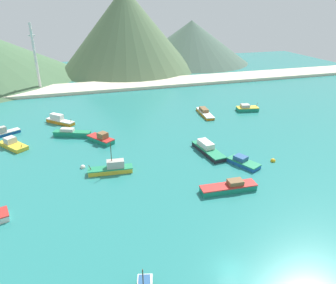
% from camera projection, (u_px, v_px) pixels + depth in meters
% --- Properties ---
extents(ground, '(260.00, 280.00, 0.50)m').
position_uv_depth(ground, '(166.00, 167.00, 68.41)').
color(ground, teal).
extents(fishing_boat_0, '(3.35, 10.85, 1.83)m').
position_uv_depth(fishing_boat_0, '(205.00, 113.00, 98.90)').
color(fishing_boat_0, orange).
rests_on(fishing_boat_0, ground).
extents(fishing_boat_1, '(9.85, 5.70, 2.19)m').
position_uv_depth(fishing_boat_1, '(72.00, 133.00, 83.12)').
color(fishing_boat_1, '#198466').
rests_on(fishing_boat_1, ground).
extents(fishing_boat_3, '(9.34, 3.13, 6.83)m').
position_uv_depth(fishing_boat_3, '(112.00, 168.00, 65.44)').
color(fishing_boat_3, gold).
rests_on(fishing_boat_3, ground).
extents(fishing_boat_4, '(5.69, 7.67, 1.87)m').
position_uv_depth(fishing_boat_4, '(243.00, 162.00, 68.64)').
color(fishing_boat_4, '#1E5BA8').
rests_on(fishing_boat_4, ground).
extents(fishing_boat_8, '(7.71, 5.52, 2.49)m').
position_uv_depth(fishing_boat_8, '(3.00, 132.00, 83.51)').
color(fishing_boat_8, '#14478C').
rests_on(fishing_boat_8, ground).
extents(fishing_boat_9, '(7.31, 4.40, 2.60)m').
position_uv_depth(fishing_boat_9, '(247.00, 108.00, 102.24)').
color(fishing_boat_9, '#198466').
rests_on(fishing_boat_9, ground).
extents(fishing_boat_10, '(6.66, 7.83, 2.75)m').
position_uv_depth(fishing_boat_10, '(101.00, 139.00, 79.59)').
color(fishing_boat_10, '#198466').
rests_on(fishing_boat_10, ground).
extents(fishing_boat_11, '(8.23, 8.11, 2.70)m').
position_uv_depth(fishing_boat_11, '(59.00, 120.00, 91.79)').
color(fishing_boat_11, orange).
rests_on(fishing_boat_11, ground).
extents(fishing_boat_12, '(10.92, 3.16, 2.14)m').
position_uv_depth(fishing_boat_12, '(229.00, 187.00, 59.18)').
color(fishing_boat_12, '#198466').
rests_on(fishing_boat_12, ground).
extents(fishing_boat_13, '(7.66, 8.68, 2.40)m').
position_uv_depth(fishing_boat_13, '(13.00, 144.00, 76.88)').
color(fishing_boat_13, gold).
rests_on(fishing_boat_13, ground).
extents(fishing_boat_14, '(4.42, 11.30, 2.42)m').
position_uv_depth(fishing_boat_14, '(208.00, 149.00, 74.12)').
color(fishing_boat_14, '#232328').
rests_on(fishing_boat_14, ground).
extents(buoy_0, '(1.05, 1.05, 1.05)m').
position_uv_depth(buoy_0, '(83.00, 167.00, 67.53)').
color(buoy_0, silver).
rests_on(buoy_0, ground).
extents(buoy_1, '(1.09, 1.09, 1.09)m').
position_uv_depth(buoy_1, '(273.00, 161.00, 70.20)').
color(buoy_1, gold).
rests_on(buoy_1, ground).
extents(beach_strip, '(247.00, 15.32, 1.20)m').
position_uv_depth(beach_strip, '(117.00, 86.00, 130.62)').
color(beach_strip, beige).
rests_on(beach_strip, ground).
extents(hill_central, '(67.06, 67.06, 39.06)m').
position_uv_depth(hill_central, '(126.00, 30.00, 155.14)').
color(hill_central, '#56704C').
rests_on(hill_central, ground).
extents(hill_east, '(65.45, 65.45, 22.77)m').
position_uv_depth(hill_east, '(191.00, 42.00, 180.13)').
color(hill_east, '#4C6656').
rests_on(hill_east, ground).
extents(radio_tower, '(2.55, 2.04, 25.54)m').
position_uv_depth(radio_tower, '(35.00, 57.00, 120.47)').
color(radio_tower, silver).
rests_on(radio_tower, ground).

